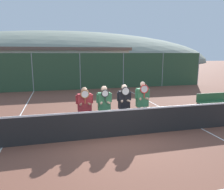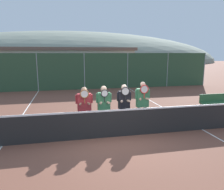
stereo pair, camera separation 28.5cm
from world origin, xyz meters
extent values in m
plane|color=brown|center=(0.00, 0.00, 0.00)|extent=(120.00, 120.00, 0.00)
ellipsoid|color=gray|center=(0.00, 59.28, 0.00)|extent=(90.25, 50.14, 17.55)
cube|color=beige|center=(-1.45, 20.01, 1.57)|extent=(15.86, 5.00, 3.14)
cube|color=brown|center=(-1.45, 20.01, 3.32)|extent=(16.36, 5.50, 0.36)
cylinder|color=gray|center=(-3.58, 10.39, 1.44)|extent=(0.06, 0.06, 2.88)
cylinder|color=gray|center=(0.00, 10.39, 1.44)|extent=(0.06, 0.06, 2.88)
cylinder|color=gray|center=(3.58, 10.39, 1.44)|extent=(0.06, 0.06, 2.88)
cylinder|color=gray|center=(7.15, 10.39, 1.44)|extent=(0.06, 0.06, 2.88)
cylinder|color=gray|center=(10.73, 10.39, 1.44)|extent=(0.06, 0.06, 2.88)
cube|color=#2D4C33|center=(0.00, 10.39, 1.44)|extent=(21.46, 0.02, 2.88)
cube|color=black|center=(0.00, 0.00, 0.47)|extent=(9.42, 0.02, 0.94)
cube|color=white|center=(0.00, 0.00, 0.96)|extent=(9.42, 0.03, 0.06)
cube|color=white|center=(-3.57, 3.00, 0.00)|extent=(0.05, 16.00, 0.01)
cube|color=white|center=(3.57, 3.00, 0.00)|extent=(0.05, 16.00, 0.01)
cylinder|color=black|center=(-1.01, 0.66, 0.41)|extent=(0.13, 0.13, 0.82)
cylinder|color=black|center=(-0.74, 0.66, 0.41)|extent=(0.13, 0.13, 0.82)
cube|color=maroon|center=(-0.88, 0.66, 1.14)|extent=(0.49, 0.22, 0.65)
sphere|color=#997056|center=(-0.88, 0.66, 1.59)|extent=(0.23, 0.23, 0.23)
cylinder|color=maroon|center=(-1.15, 0.66, 1.27)|extent=(0.08, 0.08, 0.32)
cylinder|color=maroon|center=(-0.61, 0.66, 1.27)|extent=(0.08, 0.08, 0.32)
cylinder|color=#997056|center=(-1.00, 0.57, 1.13)|extent=(0.16, 0.27, 0.08)
cylinder|color=#997056|center=(-0.76, 0.57, 1.13)|extent=(0.16, 0.27, 0.08)
cylinder|color=#936033|center=(-0.88, 0.48, 1.25)|extent=(0.03, 0.03, 0.20)
torus|color=#936033|center=(-0.88, 0.48, 1.49)|extent=(0.31, 0.03, 0.31)
cylinder|color=silver|center=(-0.88, 0.48, 1.49)|extent=(0.26, 0.00, 0.26)
cylinder|color=white|center=(-0.30, 0.57, 0.42)|extent=(0.13, 0.13, 0.84)
cylinder|color=white|center=(-0.05, 0.57, 0.42)|extent=(0.13, 0.13, 0.84)
cube|color=#337047|center=(-0.17, 0.57, 1.17)|extent=(0.44, 0.22, 0.66)
sphere|color=tan|center=(-0.17, 0.57, 1.63)|extent=(0.21, 0.21, 0.21)
cylinder|color=#337047|center=(-0.42, 0.57, 1.30)|extent=(0.08, 0.08, 0.32)
cylinder|color=#337047|center=(0.07, 0.57, 1.30)|extent=(0.08, 0.08, 0.32)
cylinder|color=tan|center=(-0.29, 0.48, 1.15)|extent=(0.16, 0.27, 0.08)
cylinder|color=tan|center=(-0.06, 0.48, 1.15)|extent=(0.16, 0.27, 0.08)
cylinder|color=black|center=(-0.17, 0.39, 1.27)|extent=(0.03, 0.03, 0.20)
torus|color=black|center=(-0.17, 0.39, 1.50)|extent=(0.28, 0.03, 0.28)
cylinder|color=silver|center=(-0.17, 0.39, 1.50)|extent=(0.23, 0.00, 0.23)
cylinder|color=white|center=(0.49, 0.63, 0.42)|extent=(0.13, 0.13, 0.84)
cylinder|color=white|center=(0.72, 0.63, 0.42)|extent=(0.13, 0.13, 0.84)
cube|color=black|center=(0.60, 0.63, 1.18)|extent=(0.42, 0.22, 0.67)
sphere|color=#DBB293|center=(0.60, 0.63, 1.65)|extent=(0.21, 0.21, 0.21)
cylinder|color=black|center=(0.37, 0.63, 1.31)|extent=(0.08, 0.08, 0.33)
cylinder|color=black|center=(0.84, 0.63, 1.31)|extent=(0.08, 0.08, 0.33)
cylinder|color=#DBB293|center=(0.50, 0.54, 1.16)|extent=(0.16, 0.27, 0.08)
cylinder|color=#DBB293|center=(0.71, 0.54, 1.16)|extent=(0.16, 0.27, 0.08)
cylinder|color=black|center=(0.60, 0.45, 1.28)|extent=(0.03, 0.03, 0.20)
torus|color=black|center=(0.60, 0.45, 1.53)|extent=(0.33, 0.04, 0.33)
cylinder|color=silver|center=(0.60, 0.45, 1.53)|extent=(0.27, 0.00, 0.27)
cylinder|color=white|center=(1.20, 0.60, 0.44)|extent=(0.13, 0.13, 0.88)
cylinder|color=white|center=(1.45, 0.60, 0.44)|extent=(0.13, 0.13, 0.88)
cube|color=#337047|center=(1.32, 0.60, 1.23)|extent=(0.45, 0.22, 0.70)
sphere|color=tan|center=(1.32, 0.60, 1.75)|extent=(0.19, 0.19, 0.19)
cylinder|color=#337047|center=(1.07, 0.60, 1.37)|extent=(0.08, 0.08, 0.35)
cylinder|color=#337047|center=(1.57, 0.60, 1.37)|extent=(0.08, 0.08, 0.35)
cylinder|color=tan|center=(1.21, 0.51, 1.22)|extent=(0.16, 0.27, 0.08)
cylinder|color=tan|center=(1.44, 0.51, 1.22)|extent=(0.16, 0.27, 0.08)
cylinder|color=red|center=(1.32, 0.42, 1.34)|extent=(0.03, 0.03, 0.20)
torus|color=red|center=(1.32, 0.42, 1.59)|extent=(0.33, 0.04, 0.33)
cylinder|color=silver|center=(1.32, 0.42, 1.59)|extent=(0.27, 0.00, 0.27)
cube|color=black|center=(-6.52, 13.80, 0.68)|extent=(4.33, 1.85, 0.77)
cube|color=#2D3842|center=(-6.52, 13.80, 1.38)|extent=(2.38, 1.71, 0.63)
cylinder|color=black|center=(-5.11, 12.85, 0.30)|extent=(0.60, 0.16, 0.60)
cylinder|color=black|center=(-5.11, 14.74, 0.30)|extent=(0.60, 0.16, 0.60)
cube|color=navy|center=(-1.44, 13.98, 0.68)|extent=(4.35, 1.73, 0.77)
cube|color=#2D3842|center=(-1.44, 13.98, 1.38)|extent=(2.39, 1.60, 0.63)
cylinder|color=black|center=(-0.02, 13.09, 0.30)|extent=(0.60, 0.16, 0.60)
cylinder|color=black|center=(-0.02, 14.87, 0.30)|extent=(0.60, 0.16, 0.60)
cylinder|color=black|center=(-2.85, 13.09, 0.30)|extent=(0.60, 0.16, 0.60)
cylinder|color=black|center=(-2.85, 14.87, 0.30)|extent=(0.60, 0.16, 0.60)
cube|color=silver|center=(3.57, 13.72, 0.71)|extent=(4.18, 1.75, 0.82)
cube|color=#2D3842|center=(3.57, 13.72, 1.46)|extent=(2.30, 1.61, 0.67)
cylinder|color=black|center=(4.93, 12.83, 0.30)|extent=(0.60, 0.16, 0.60)
cylinder|color=black|center=(4.93, 14.61, 0.30)|extent=(0.60, 0.16, 0.60)
cylinder|color=black|center=(2.21, 12.83, 0.30)|extent=(0.60, 0.16, 0.60)
cylinder|color=black|center=(2.21, 14.61, 0.30)|extent=(0.60, 0.16, 0.60)
cube|color=#2D6038|center=(5.92, 2.35, 0.42)|extent=(1.71, 0.36, 0.05)
cube|color=#2D6038|center=(5.92, 2.51, 0.65)|extent=(1.71, 0.04, 0.40)
cube|color=#333338|center=(5.15, 2.35, 0.20)|extent=(0.06, 0.32, 0.40)
camera|label=1|loc=(-1.80, -7.01, 2.92)|focal=35.00mm
camera|label=2|loc=(-1.52, -7.08, 2.92)|focal=35.00mm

